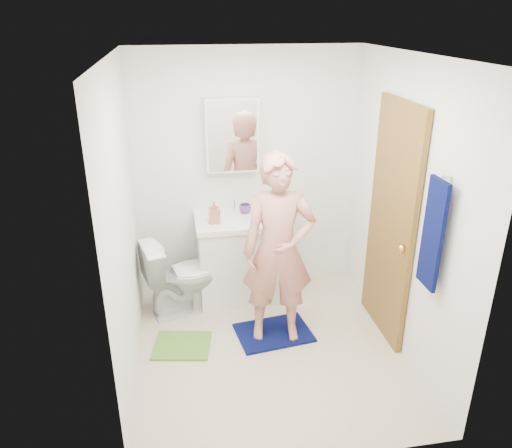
{
  "coord_description": "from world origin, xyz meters",
  "views": [
    {
      "loc": [
        -0.71,
        -3.46,
        2.67
      ],
      "look_at": [
        -0.07,
        0.25,
        1.06
      ],
      "focal_mm": 35.0,
      "sensor_mm": 36.0,
      "label": 1
    }
  ],
  "objects": [
    {
      "name": "door",
      "position": [
        1.07,
        0.15,
        1.02
      ],
      "size": [
        0.05,
        0.8,
        2.05
      ],
      "primitive_type": "cube",
      "color": "olive",
      "rests_on": "ground"
    },
    {
      "name": "wall_left",
      "position": [
        -1.11,
        0.0,
        1.2
      ],
      "size": [
        0.02,
        2.4,
        2.4
      ],
      "primitive_type": "cube",
      "color": "white",
      "rests_on": "ground"
    },
    {
      "name": "faucet",
      "position": [
        -0.15,
        1.09,
        0.91
      ],
      "size": [
        0.03,
        0.03,
        0.12
      ],
      "primitive_type": "cylinder",
      "color": "silver",
      "rests_on": "countertop"
    },
    {
      "name": "wall_right",
      "position": [
        1.11,
        0.0,
        1.2
      ],
      "size": [
        0.02,
        2.4,
        2.4
      ],
      "primitive_type": "cube",
      "color": "white",
      "rests_on": "ground"
    },
    {
      "name": "wall_back",
      "position": [
        0.0,
        1.21,
        1.2
      ],
      "size": [
        2.2,
        0.02,
        2.4
      ],
      "primitive_type": "cube",
      "color": "white",
      "rests_on": "ground"
    },
    {
      "name": "medicine_cabinet",
      "position": [
        -0.15,
        1.14,
        1.6
      ],
      "size": [
        0.5,
        0.12,
        0.7
      ],
      "primitive_type": "cube",
      "color": "white",
      "rests_on": "wall_back"
    },
    {
      "name": "towel",
      "position": [
        1.03,
        -0.57,
        1.25
      ],
      "size": [
        0.03,
        0.24,
        0.8
      ],
      "primitive_type": "cube",
      "color": "#070D44",
      "rests_on": "wall_right"
    },
    {
      "name": "wall_front",
      "position": [
        0.0,
        -1.21,
        1.2
      ],
      "size": [
        2.2,
        0.02,
        2.4
      ],
      "primitive_type": "cube",
      "color": "white",
      "rests_on": "ground"
    },
    {
      "name": "man",
      "position": [
        0.1,
        0.16,
        0.85
      ],
      "size": [
        0.65,
        0.47,
        1.65
      ],
      "primitive_type": "imported",
      "rotation": [
        0.0,
        0.0,
        -0.13
      ],
      "color": "tan",
      "rests_on": "bath_mat"
    },
    {
      "name": "soap_dispenser",
      "position": [
        -0.37,
        0.84,
        0.96
      ],
      "size": [
        0.1,
        0.11,
        0.21
      ],
      "primitive_type": "imported",
      "rotation": [
        0.0,
        0.0,
        0.09
      ],
      "color": "#B16152",
      "rests_on": "countertop"
    },
    {
      "name": "toothbrush_cup",
      "position": [
        -0.05,
        1.02,
        0.9
      ],
      "size": [
        0.13,
        0.13,
        0.09
      ],
      "primitive_type": "imported",
      "rotation": [
        0.0,
        0.0,
        0.17
      ],
      "color": "#5E3A81",
      "rests_on": "countertop"
    },
    {
      "name": "towel_hook",
      "position": [
        1.07,
        -0.57,
        1.67
      ],
      "size": [
        0.06,
        0.02,
        0.02
      ],
      "primitive_type": "cylinder",
      "rotation": [
        0.0,
        1.57,
        0.0
      ],
      "color": "silver",
      "rests_on": "wall_right"
    },
    {
      "name": "mirror_panel",
      "position": [
        -0.15,
        1.08,
        1.6
      ],
      "size": [
        0.46,
        0.01,
        0.66
      ],
      "primitive_type": "cube",
      "color": "white",
      "rests_on": "wall_back"
    },
    {
      "name": "ceiling",
      "position": [
        0.0,
        0.0,
        2.41
      ],
      "size": [
        2.2,
        2.4,
        0.02
      ],
      "primitive_type": "cube",
      "color": "white",
      "rests_on": "ground"
    },
    {
      "name": "floor",
      "position": [
        0.0,
        0.0,
        -0.01
      ],
      "size": [
        2.2,
        2.4,
        0.02
      ],
      "primitive_type": "cube",
      "color": "beige",
      "rests_on": "ground"
    },
    {
      "name": "bath_mat",
      "position": [
        0.08,
        0.19,
        0.01
      ],
      "size": [
        0.7,
        0.55,
        0.02
      ],
      "primitive_type": "cube",
      "rotation": [
        0.0,
        0.0,
        0.14
      ],
      "color": "#070D44",
      "rests_on": "floor"
    },
    {
      "name": "toilet",
      "position": [
        -0.69,
        0.73,
        0.37
      ],
      "size": [
        0.82,
        0.59,
        0.75
      ],
      "primitive_type": "imported",
      "rotation": [
        0.0,
        0.0,
        1.84
      ],
      "color": "white",
      "rests_on": "floor"
    },
    {
      "name": "sink_basin",
      "position": [
        -0.15,
        0.91,
        0.84
      ],
      "size": [
        0.4,
        0.4,
        0.03
      ],
      "primitive_type": "cylinder",
      "color": "white",
      "rests_on": "countertop"
    },
    {
      "name": "vanity_cabinet",
      "position": [
        -0.15,
        0.91,
        0.4
      ],
      "size": [
        0.75,
        0.55,
        0.8
      ],
      "primitive_type": "cube",
      "color": "white",
      "rests_on": "floor"
    },
    {
      "name": "countertop",
      "position": [
        -0.15,
        0.91,
        0.83
      ],
      "size": [
        0.79,
        0.59,
        0.05
      ],
      "primitive_type": "cube",
      "color": "white",
      "rests_on": "vanity_cabinet"
    },
    {
      "name": "door_knob",
      "position": [
        1.03,
        -0.17,
        0.95
      ],
      "size": [
        0.07,
        0.07,
        0.07
      ],
      "primitive_type": "sphere",
      "color": "gold",
      "rests_on": "door"
    },
    {
      "name": "green_rug",
      "position": [
        -0.74,
        0.15,
        0.01
      ],
      "size": [
        0.54,
        0.48,
        0.02
      ],
      "primitive_type": "cube",
      "rotation": [
        0.0,
        0.0,
        -0.17
      ],
      "color": "#5E9B33",
      "rests_on": "floor"
    }
  ]
}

